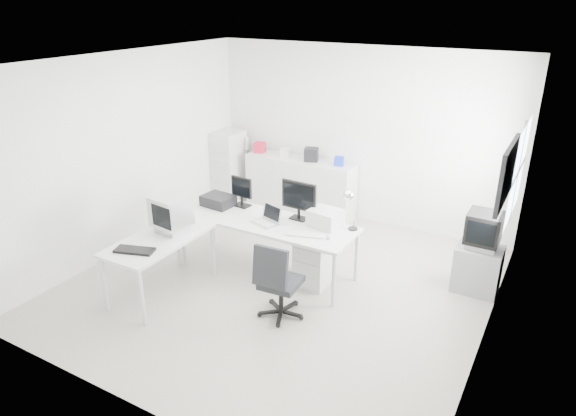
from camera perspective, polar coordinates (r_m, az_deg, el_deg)
The scene contains 30 objects.
floor at distance 6.75m, azimuth -0.85°, elevation -8.43°, with size 5.00×5.00×0.01m, color beige.
ceiling at distance 5.82m, azimuth -1.01°, elevation 15.89°, with size 5.00×5.00×0.01m, color white.
back_wall at distance 8.30m, azimuth 7.95°, elevation 7.89°, with size 5.00×0.02×2.80m, color silver.
left_wall at distance 7.66m, azimuth -17.34°, elevation 5.83°, with size 0.02×5.00×2.80m, color silver.
right_wall at distance 5.41m, azimuth 22.54°, elevation -1.85°, with size 0.02×5.00×2.80m, color silver.
window at distance 6.47m, azimuth 24.22°, elevation 3.68°, with size 0.02×1.20×1.10m, color white, non-canonical shape.
wall_picture at distance 5.34m, azimuth 23.18°, elevation 3.50°, with size 0.04×0.90×0.60m, color black, non-canonical shape.
main_desk at distance 6.89m, azimuth -2.39°, elevation -4.22°, with size 2.40×0.80×0.75m, color silver, non-canonical shape.
side_desk at distance 6.60m, azimuth -13.84°, elevation -6.20°, with size 0.70×1.40×0.75m, color silver, non-canonical shape.
drawer_pedestal at distance 6.66m, azimuth 3.00°, elevation -5.97°, with size 0.40×0.50×0.60m, color silver.
inkjet_printer at distance 7.22m, azimuth -7.76°, elevation 0.83°, with size 0.42×0.33×0.15m, color black.
lcd_monitor_small at distance 7.12m, azimuth -5.16°, elevation 1.78°, with size 0.33×0.19×0.42m, color black, non-canonical shape.
lcd_monitor_large at distance 6.66m, azimuth 1.22°, elevation 0.82°, with size 0.50×0.20×0.52m, color black, non-canonical shape.
laptop at distance 6.58m, azimuth -2.54°, elevation -0.97°, with size 0.30×0.31×0.20m, color #B7B7BA, non-canonical shape.
white_keyboard at distance 6.31m, azimuth 1.86°, elevation -2.95°, with size 0.46×0.14×0.02m, color silver.
white_mouse at distance 6.22m, azimuth 4.53°, elevation -3.18°, with size 0.06×0.06×0.06m, color silver.
laser_printer at distance 6.53m, azimuth 4.17°, elevation -1.12°, with size 0.39×0.33×0.22m, color #BCBCBC.
desk_lamp at distance 6.42m, azimuth 7.32°, elevation -0.56°, with size 0.15×0.15×0.45m, color silver, non-canonical shape.
crt_monitor at distance 6.50m, azimuth -12.85°, elevation -0.65°, with size 0.39×0.39×0.45m, color #B7B7BA, non-canonical shape.
black_keyboard at distance 6.17m, azimuth -16.68°, elevation -4.52°, with size 0.46×0.18×0.03m, color black.
office_chair at distance 5.91m, azimuth -0.78°, elevation -7.87°, with size 0.56×0.56×0.96m, color #26282B, non-canonical shape.
tv_cabinet at distance 6.91m, azimuth 20.29°, elevation -6.33°, with size 0.55×0.45×0.60m, color gray.
crt_tv at distance 6.69m, azimuth 20.90°, elevation -2.39°, with size 0.50×0.48×0.45m, color black, non-canonical shape.
sideboard at distance 8.72m, azimuth 1.37°, elevation 2.47°, with size 1.90×0.48×0.95m, color silver.
clutter_box_a at distance 8.93m, azimuth -3.15°, elevation 6.74°, with size 0.17×0.16×0.17m, color red.
clutter_box_b at distance 8.69m, azimuth -0.35°, elevation 6.20°, with size 0.14×0.12×0.14m, color silver.
clutter_box_c at distance 8.45m, azimuth 2.61°, elevation 5.96°, with size 0.22×0.20×0.22m, color black.
clutter_box_d at distance 8.25m, azimuth 5.70°, elevation 5.20°, with size 0.14×0.13×0.14m, color #1A36BB.
clutter_bottle at distance 9.12m, azimuth -4.62°, elevation 7.18°, with size 0.07×0.07×0.22m, color silver.
filing_cabinet at distance 9.22m, azimuth -6.60°, elevation 4.55°, with size 0.45×0.54×1.29m, color silver.
Camera 1 is at (2.94, -4.97, 3.49)m, focal length 32.00 mm.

